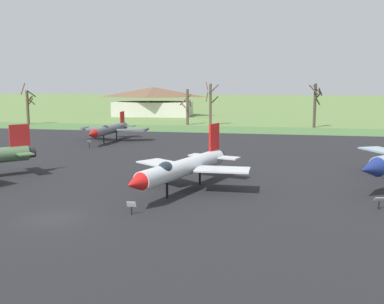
{
  "coord_description": "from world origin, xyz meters",
  "views": [
    {
      "loc": [
        13.71,
        -24.73,
        8.35
      ],
      "look_at": [
        5.51,
        16.55,
        1.89
      ],
      "focal_mm": 42.16,
      "sensor_mm": 36.0,
      "label": 1
    }
  ],
  "objects_px": {
    "info_placard_rear_left": "(131,207)",
    "jet_fighter_rear_right": "(109,129)",
    "jet_fighter_rear_left": "(183,167)",
    "info_placard_front_right": "(379,202)",
    "info_placard_rear_right": "(89,144)",
    "visitor_building": "(153,101)"
  },
  "relations": [
    {
      "from": "info_placard_front_right",
      "to": "visitor_building",
      "type": "height_order",
      "value": "visitor_building"
    },
    {
      "from": "jet_fighter_rear_right",
      "to": "info_placard_front_right",
      "type": "bearing_deg",
      "value": -44.0
    },
    {
      "from": "info_placard_front_right",
      "to": "jet_fighter_rear_right",
      "type": "xyz_separation_m",
      "value": [
        -30.45,
        29.4,
        1.22
      ]
    },
    {
      "from": "jet_fighter_rear_left",
      "to": "info_placard_rear_left",
      "type": "distance_m",
      "value": 7.05
    },
    {
      "from": "jet_fighter_rear_left",
      "to": "visitor_building",
      "type": "height_order",
      "value": "visitor_building"
    },
    {
      "from": "jet_fighter_rear_left",
      "to": "info_placard_rear_left",
      "type": "relative_size",
      "value": 14.56
    },
    {
      "from": "info_placard_front_right",
      "to": "info_placard_rear_right",
      "type": "bearing_deg",
      "value": 143.41
    },
    {
      "from": "info_placard_front_right",
      "to": "jet_fighter_rear_right",
      "type": "distance_m",
      "value": 42.35
    },
    {
      "from": "jet_fighter_rear_left",
      "to": "jet_fighter_rear_right",
      "type": "height_order",
      "value": "jet_fighter_rear_left"
    },
    {
      "from": "jet_fighter_rear_left",
      "to": "info_placard_rear_right",
      "type": "xyz_separation_m",
      "value": [
        -16.75,
        20.39,
        -1.33
      ]
    },
    {
      "from": "jet_fighter_rear_left",
      "to": "info_placard_rear_right",
      "type": "bearing_deg",
      "value": 129.4
    },
    {
      "from": "info_placard_rear_left",
      "to": "jet_fighter_rear_right",
      "type": "bearing_deg",
      "value": 113.61
    },
    {
      "from": "visitor_building",
      "to": "info_placard_front_right",
      "type": "bearing_deg",
      "value": -64.45
    },
    {
      "from": "jet_fighter_rear_left",
      "to": "info_placard_front_right",
      "type": "bearing_deg",
      "value": -9.45
    },
    {
      "from": "jet_fighter_rear_right",
      "to": "info_placard_rear_right",
      "type": "xyz_separation_m",
      "value": [
        -0.11,
        -6.71,
        -1.17
      ]
    },
    {
      "from": "info_placard_front_right",
      "to": "jet_fighter_rear_right",
      "type": "bearing_deg",
      "value": 136.0
    },
    {
      "from": "info_placard_front_right",
      "to": "info_placard_rear_left",
      "type": "bearing_deg",
      "value": -164.49
    },
    {
      "from": "jet_fighter_rear_left",
      "to": "jet_fighter_rear_right",
      "type": "bearing_deg",
      "value": 121.55
    },
    {
      "from": "info_placard_rear_left",
      "to": "visitor_building",
      "type": "bearing_deg",
      "value": 105.14
    },
    {
      "from": "jet_fighter_rear_left",
      "to": "visitor_building",
      "type": "distance_m",
      "value": 82.87
    },
    {
      "from": "info_placard_front_right",
      "to": "jet_fighter_rear_left",
      "type": "height_order",
      "value": "jet_fighter_rear_left"
    },
    {
      "from": "info_placard_rear_left",
      "to": "jet_fighter_rear_right",
      "type": "height_order",
      "value": "jet_fighter_rear_right"
    }
  ]
}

